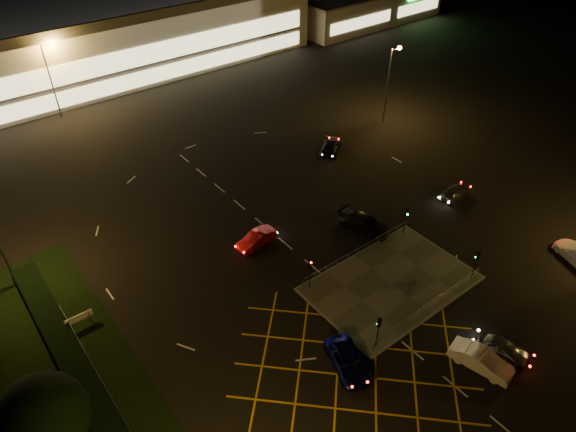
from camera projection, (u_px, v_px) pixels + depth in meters
ground at (358, 281)px, 45.33m from camera, size 180.00×180.00×0.00m
pedestrian_island at (391, 283)px, 45.02m from camera, size 14.00×9.00×0.12m
grass_verge at (6, 408)px, 35.43m from camera, size 18.00×30.00×0.08m
hedge at (75, 367)px, 37.59m from camera, size 2.00×26.00×1.00m
supermarket at (87, 37)px, 80.86m from camera, size 72.00×26.50×10.50m
retail_unit_a at (336, 10)px, 99.54m from camera, size 18.80×14.80×6.35m
streetlight_ne at (391, 74)px, 65.75m from camera, size 1.78×0.56×10.03m
streetlight_far_left at (52, 70)px, 66.71m from camera, size 1.78×0.56×10.03m
streetlight_far_right at (285, 12)px, 87.44m from camera, size 1.78×0.56×10.03m
signal_sw at (379, 327)px, 38.19m from camera, size 0.28×0.30×3.15m
signal_se at (477, 260)px, 44.04m from camera, size 0.28×0.30×3.15m
signal_nw at (310, 268)px, 43.19m from camera, size 0.28×0.30×3.15m
signal_ne at (406, 215)px, 49.03m from camera, size 0.28×0.30×3.15m
tree_e at (43, 418)px, 29.85m from camera, size 5.40×5.40×7.35m
car_near_silver at (503, 348)px, 38.77m from camera, size 2.55×4.06×1.29m
car_queue_white at (481, 360)px, 37.74m from camera, size 2.65×4.89×1.53m
car_left_blue at (348, 361)px, 37.78m from camera, size 3.66×5.25×1.33m
car_far_dkgrey at (364, 223)px, 50.68m from camera, size 3.66×5.77×1.56m
car_right_silver at (455, 192)px, 55.05m from camera, size 4.20×1.95×1.39m
car_circ_red at (256, 239)px, 48.81m from camera, size 4.35×1.96×1.39m
car_east_grey at (331, 147)px, 62.82m from camera, size 4.77×4.31×1.23m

